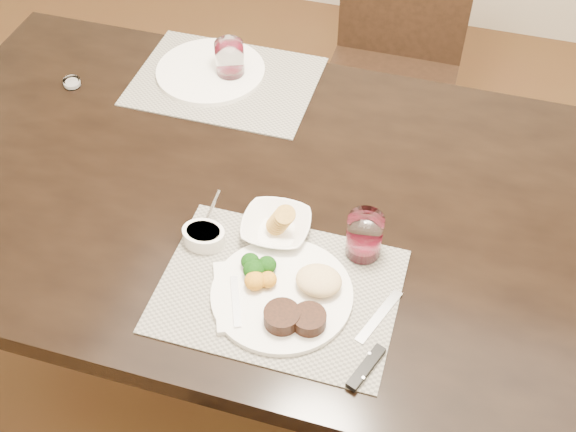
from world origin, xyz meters
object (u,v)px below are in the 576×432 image
(wine_glass_near, at_px, (364,238))
(dinner_plate, at_px, (288,294))
(cracker_bowl, at_px, (276,226))
(far_plate, at_px, (211,71))
(steak_knife, at_px, (369,354))
(chair_far, at_px, (394,57))

(wine_glass_near, bearing_deg, dinner_plate, -125.78)
(cracker_bowl, distance_m, far_plate, 0.58)
(steak_knife, height_order, far_plate, same)
(steak_knife, bearing_deg, dinner_plate, 176.03)
(dinner_plate, relative_size, far_plate, 0.97)
(dinner_plate, bearing_deg, steak_knife, -35.24)
(chair_far, distance_m, dinner_plate, 1.23)
(chair_far, relative_size, far_plate, 3.19)
(steak_knife, xyz_separation_m, far_plate, (-0.57, 0.71, 0.00))
(chair_far, distance_m, far_plate, 0.74)
(dinner_plate, relative_size, cracker_bowl, 1.84)
(wine_glass_near, xyz_separation_m, far_plate, (-0.51, 0.48, -0.04))
(dinner_plate, height_order, cracker_bowl, cracker_bowl)
(steak_knife, relative_size, cracker_bowl, 1.60)
(wine_glass_near, relative_size, far_plate, 0.35)
(chair_far, bearing_deg, far_plate, -125.34)
(cracker_bowl, xyz_separation_m, wine_glass_near, (0.18, 0.00, 0.03))
(chair_far, distance_m, steak_knife, 1.32)
(wine_glass_near, bearing_deg, steak_knife, -74.69)
(dinner_plate, xyz_separation_m, cracker_bowl, (-0.07, 0.16, 0.00))
(chair_far, bearing_deg, cracker_bowl, -94.20)
(steak_knife, distance_m, cracker_bowl, 0.34)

